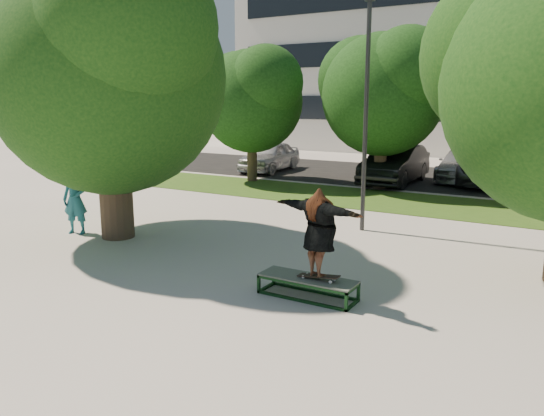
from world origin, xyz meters
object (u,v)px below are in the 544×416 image
Objects in this scene: grind_box at (308,287)px; bystander at (75,199)px; tree_left at (108,63)px; car_silver_b at (462,165)px; lamppost at (366,114)px; car_grey at (486,167)px; car_dark at (395,165)px; car_silver_a at (270,156)px.

bystander is (-7.47, 1.03, 0.74)m from grind_box.
car_silver_b is at bearing 68.98° from tree_left.
car_grey is (1.50, 10.34, -2.43)m from lamppost.
car_dark is at bearing 48.33° from bystander.
car_silver_a is (-9.60, 14.58, 0.56)m from grind_box.
bystander is at bearing -146.43° from lamppost.
car_silver_a reaches higher than car_silver_b.
tree_left is at bearing -143.58° from lamppost.
car_dark is (6.71, -0.78, 0.08)m from car_silver_a.
bystander reaches higher than grind_box.
car_grey is 1.25m from car_silver_b.
car_silver_a is 0.88× the size of car_dark.
grind_box is 17.47m from car_silver_a.
car_silver_a is (-8.57, 9.28, -2.40)m from lamppost.
lamppost is 9.01m from car_dark.
car_grey is at bearing 39.54° from bystander.
car_dark is at bearing -137.94° from car_silver_b.
lamppost reaches higher than bystander.
car_grey is at bearing 88.27° from grind_box.
lamppost is at bearing -78.72° from car_dark.
car_grey is at bearing 27.67° from car_dark.
car_dark is at bearing 102.36° from lamppost.
lamppost reaches higher than car_silver_b.
tree_left reaches higher than car_silver_b.
tree_left is 14.07m from car_silver_a.
car_silver_a is at bearing 123.34° from grind_box.
car_silver_b is at bearing 43.81° from bystander.
tree_left is 13.36m from car_dark.
grind_box is 0.38× the size of car_silver_b.
car_silver_b is (5.71, 14.87, -3.74)m from tree_left.
lamppost is at bearing -109.43° from car_grey.
lamppost is at bearing 36.42° from tree_left.
car_grey is (6.79, 14.25, -3.70)m from tree_left.
bystander is at bearing -85.95° from car_silver_a.
bystander is at bearing -119.39° from car_silver_b.
car_silver_b is (6.87, 15.24, -0.24)m from bystander.
car_grey reaches higher than grind_box.
tree_left is 3.84× the size of bystander.
bystander is 0.37× the size of car_dark.
bystander is at bearing -110.81° from car_dark.
bystander is 16.72m from car_silver_b.
car_dark is (-2.89, 13.81, 0.63)m from grind_box.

